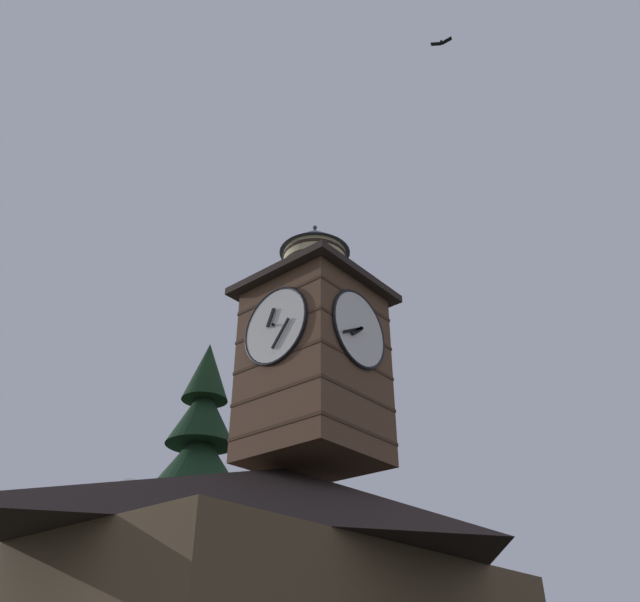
% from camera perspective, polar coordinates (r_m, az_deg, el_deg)
% --- Properties ---
extents(building_main, '(13.94, 9.49, 6.43)m').
position_cam_1_polar(building_main, '(18.17, -3.56, -24.61)').
color(building_main, brown).
rests_on(building_main, ground_plane).
extents(clock_tower, '(4.23, 4.23, 8.70)m').
position_cam_1_polar(clock_tower, '(19.80, -0.53, -4.57)').
color(clock_tower, brown).
rests_on(clock_tower, building_main).
extents(pine_tree_behind, '(6.16, 6.16, 13.56)m').
position_cam_1_polar(pine_tree_behind, '(24.89, -11.83, -20.68)').
color(pine_tree_behind, '#473323').
rests_on(pine_tree_behind, ground_plane).
extents(moon, '(2.24, 2.24, 2.24)m').
position_cam_1_polar(moon, '(49.06, -17.33, -16.54)').
color(moon, silver).
extents(flying_bird_high, '(0.36, 0.72, 0.15)m').
position_cam_1_polar(flying_bird_high, '(23.31, 11.09, 22.29)').
color(flying_bird_high, black).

